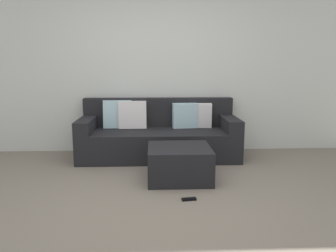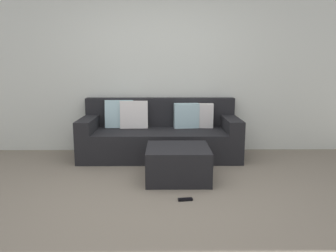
% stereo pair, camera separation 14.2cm
% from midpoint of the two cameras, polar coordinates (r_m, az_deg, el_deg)
% --- Properties ---
extents(ground_plane, '(8.07, 8.07, 0.00)m').
position_cam_midpoint_polar(ground_plane, '(3.29, -1.05, -13.62)').
color(ground_plane, slate).
extents(wall_back, '(6.21, 0.10, 2.78)m').
position_cam_midpoint_polar(wall_back, '(5.24, -0.89, 10.97)').
color(wall_back, silver).
rests_on(wall_back, ground_plane).
extents(couch_sectional, '(2.28, 0.88, 0.84)m').
position_cam_midpoint_polar(couch_sectional, '(4.92, -0.59, -1.66)').
color(couch_sectional, black).
rests_on(couch_sectional, ground_plane).
extents(ottoman, '(0.73, 0.70, 0.39)m').
position_cam_midpoint_polar(ottoman, '(3.96, 2.74, -6.38)').
color(ottoman, black).
rests_on(ottoman, ground_plane).
extents(remote_near_ottoman, '(0.15, 0.07, 0.02)m').
position_cam_midpoint_polar(remote_near_ottoman, '(3.42, 4.19, -12.44)').
color(remote_near_ottoman, black).
rests_on(remote_near_ottoman, ground_plane).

